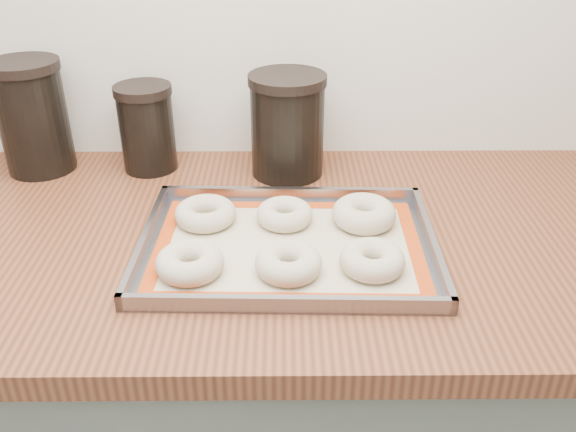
{
  "coord_description": "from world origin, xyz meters",
  "views": [
    {
      "loc": [
        0.17,
        0.8,
        1.42
      ],
      "look_at": [
        0.18,
        1.61,
        0.96
      ],
      "focal_mm": 38.0,
      "sensor_mm": 36.0,
      "label": 1
    }
  ],
  "objects_px": {
    "bagel_back_mid": "(285,214)",
    "bagel_front_left": "(190,262)",
    "baking_tray": "(288,245)",
    "bagel_back_left": "(205,213)",
    "bagel_front_right": "(372,260)",
    "bagel_back_right": "(364,214)",
    "canister_mid": "(147,128)",
    "canister_right": "(287,125)",
    "canister_left": "(33,117)",
    "bagel_front_mid": "(289,263)"
  },
  "relations": [
    {
      "from": "bagel_front_right",
      "to": "bagel_back_left",
      "type": "relative_size",
      "value": 0.95
    },
    {
      "from": "bagel_back_right",
      "to": "canister_mid",
      "type": "relative_size",
      "value": 0.63
    },
    {
      "from": "bagel_front_right",
      "to": "canister_right",
      "type": "height_order",
      "value": "canister_right"
    },
    {
      "from": "bagel_front_left",
      "to": "bagel_front_right",
      "type": "distance_m",
      "value": 0.27
    },
    {
      "from": "canister_left",
      "to": "canister_mid",
      "type": "height_order",
      "value": "canister_left"
    },
    {
      "from": "baking_tray",
      "to": "canister_right",
      "type": "distance_m",
      "value": 0.3
    },
    {
      "from": "baking_tray",
      "to": "canister_mid",
      "type": "bearing_deg",
      "value": 131.82
    },
    {
      "from": "baking_tray",
      "to": "bagel_front_mid",
      "type": "bearing_deg",
      "value": -89.82
    },
    {
      "from": "baking_tray",
      "to": "bagel_back_left",
      "type": "xyz_separation_m",
      "value": [
        -0.14,
        0.08,
        0.01
      ]
    },
    {
      "from": "bagel_back_mid",
      "to": "canister_mid",
      "type": "bearing_deg",
      "value": 139.26
    },
    {
      "from": "bagel_back_left",
      "to": "baking_tray",
      "type": "bearing_deg",
      "value": -29.26
    },
    {
      "from": "canister_left",
      "to": "canister_right",
      "type": "distance_m",
      "value": 0.49
    },
    {
      "from": "bagel_back_left",
      "to": "canister_left",
      "type": "height_order",
      "value": "canister_left"
    },
    {
      "from": "bagel_front_left",
      "to": "canister_left",
      "type": "bearing_deg",
      "value": 132.62
    },
    {
      "from": "bagel_back_right",
      "to": "canister_right",
      "type": "distance_m",
      "value": 0.26
    },
    {
      "from": "bagel_front_left",
      "to": "bagel_back_mid",
      "type": "bearing_deg",
      "value": 46.42
    },
    {
      "from": "bagel_front_mid",
      "to": "bagel_back_mid",
      "type": "relative_size",
      "value": 1.05
    },
    {
      "from": "bagel_back_left",
      "to": "bagel_back_mid",
      "type": "bearing_deg",
      "value": -1.22
    },
    {
      "from": "bagel_front_right",
      "to": "canister_mid",
      "type": "distance_m",
      "value": 0.55
    },
    {
      "from": "bagel_front_left",
      "to": "canister_left",
      "type": "distance_m",
      "value": 0.52
    },
    {
      "from": "bagel_front_right",
      "to": "bagel_back_right",
      "type": "xyz_separation_m",
      "value": [
        0.0,
        0.14,
        0.0
      ]
    },
    {
      "from": "bagel_back_right",
      "to": "canister_right",
      "type": "bearing_deg",
      "value": 120.78
    },
    {
      "from": "canister_right",
      "to": "bagel_front_left",
      "type": "bearing_deg",
      "value": -112.34
    },
    {
      "from": "bagel_front_mid",
      "to": "canister_right",
      "type": "distance_m",
      "value": 0.36
    },
    {
      "from": "baking_tray",
      "to": "bagel_front_right",
      "type": "bearing_deg",
      "value": -28.26
    },
    {
      "from": "baking_tray",
      "to": "bagel_front_mid",
      "type": "relative_size",
      "value": 4.73
    },
    {
      "from": "bagel_front_mid",
      "to": "canister_left",
      "type": "bearing_deg",
      "value": 142.39
    },
    {
      "from": "bagel_front_mid",
      "to": "bagel_back_right",
      "type": "height_order",
      "value": "bagel_back_right"
    },
    {
      "from": "bagel_back_mid",
      "to": "bagel_front_left",
      "type": "bearing_deg",
      "value": -133.58
    },
    {
      "from": "bagel_back_left",
      "to": "canister_left",
      "type": "distance_m",
      "value": 0.43
    },
    {
      "from": "bagel_front_right",
      "to": "canister_left",
      "type": "bearing_deg",
      "value": 148.87
    },
    {
      "from": "baking_tray",
      "to": "canister_left",
      "type": "distance_m",
      "value": 0.59
    },
    {
      "from": "bagel_back_mid",
      "to": "baking_tray",
      "type": "bearing_deg",
      "value": -85.99
    },
    {
      "from": "bagel_front_mid",
      "to": "canister_left",
      "type": "relative_size",
      "value": 0.45
    },
    {
      "from": "canister_left",
      "to": "canister_mid",
      "type": "bearing_deg",
      "value": 0.34
    },
    {
      "from": "bagel_front_right",
      "to": "canister_mid",
      "type": "height_order",
      "value": "canister_mid"
    },
    {
      "from": "bagel_back_left",
      "to": "canister_right",
      "type": "height_order",
      "value": "canister_right"
    },
    {
      "from": "bagel_back_right",
      "to": "canister_mid",
      "type": "xyz_separation_m",
      "value": [
        -0.4,
        0.24,
        0.06
      ]
    },
    {
      "from": "canister_left",
      "to": "bagel_back_mid",
      "type": "bearing_deg",
      "value": -25.34
    },
    {
      "from": "bagel_back_mid",
      "to": "canister_mid",
      "type": "height_order",
      "value": "canister_mid"
    },
    {
      "from": "bagel_back_left",
      "to": "bagel_back_mid",
      "type": "distance_m",
      "value": 0.13
    },
    {
      "from": "bagel_back_right",
      "to": "canister_left",
      "type": "distance_m",
      "value": 0.67
    },
    {
      "from": "bagel_front_mid",
      "to": "canister_right",
      "type": "bearing_deg",
      "value": 89.89
    },
    {
      "from": "bagel_front_mid",
      "to": "canister_mid",
      "type": "relative_size",
      "value": 0.58
    },
    {
      "from": "canister_left",
      "to": "canister_right",
      "type": "height_order",
      "value": "canister_left"
    },
    {
      "from": "canister_mid",
      "to": "canister_right",
      "type": "xyz_separation_m",
      "value": [
        0.27,
        -0.02,
        0.01
      ]
    },
    {
      "from": "bagel_back_left",
      "to": "canister_left",
      "type": "relative_size",
      "value": 0.47
    },
    {
      "from": "bagel_front_mid",
      "to": "canister_right",
      "type": "height_order",
      "value": "canister_right"
    },
    {
      "from": "bagel_back_left",
      "to": "bagel_front_left",
      "type": "bearing_deg",
      "value": -92.37
    },
    {
      "from": "bagel_front_mid",
      "to": "bagel_back_left",
      "type": "xyz_separation_m",
      "value": [
        -0.14,
        0.15,
        -0.0
      ]
    }
  ]
}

